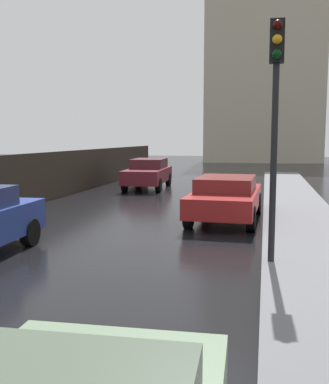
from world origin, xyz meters
name	(u,v)px	position (x,y,z in m)	size (l,w,h in m)	color
car_maroon_near_kerb	(148,173)	(-1.54, 19.66, 0.76)	(1.99, 4.51, 1.43)	maroon
car_red_mid_road	(226,197)	(2.91, 11.73, 0.71)	(2.03, 4.62, 1.30)	maroon
traffic_light	(275,97)	(4.17, 6.77, 3.18)	(0.26, 0.39, 4.40)	black
distant_tower	(261,65)	(3.35, 48.49, 10.09)	(12.33, 10.98, 20.18)	#B2A88E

